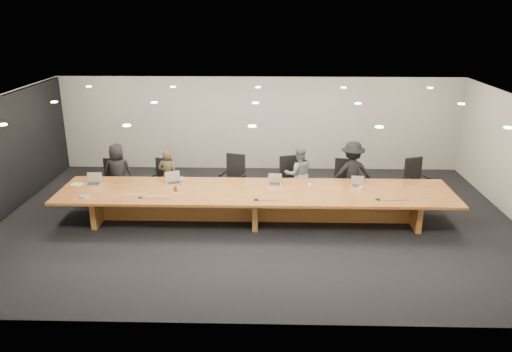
{
  "coord_description": "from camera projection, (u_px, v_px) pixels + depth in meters",
  "views": [
    {
      "loc": [
        0.29,
        -10.68,
        4.75
      ],
      "look_at": [
        0.0,
        0.3,
        1.0
      ],
      "focal_mm": 35.0,
      "sensor_mm": 36.0,
      "label": 1
    }
  ],
  "objects": [
    {
      "name": "ground",
      "position": [
        256.0,
        221.0,
        11.64
      ],
      "size": [
        12.0,
        12.0,
        0.0
      ],
      "primitive_type": "plane",
      "color": "black",
      "rests_on": "ground"
    },
    {
      "name": "laptop_b",
      "position": [
        174.0,
        178.0,
        11.81
      ],
      "size": [
        0.43,
        0.38,
        0.28
      ],
      "primitive_type": null,
      "rotation": [
        0.0,
        0.0,
        0.43
      ],
      "color": "tan",
      "rests_on": "conference_table"
    },
    {
      "name": "paper_cup_near",
      "position": [
        310.0,
        186.0,
        11.56
      ],
      "size": [
        0.08,
        0.08,
        0.09
      ],
      "primitive_type": "cone",
      "rotation": [
        0.0,
        0.0,
        0.07
      ],
      "color": "white",
      "rests_on": "conference_table"
    },
    {
      "name": "chair_right",
      "position": [
        342.0,
        181.0,
        12.65
      ],
      "size": [
        0.68,
        0.68,
        1.1
      ],
      "primitive_type": null,
      "rotation": [
        0.0,
        0.0,
        -0.24
      ],
      "color": "black",
      "rests_on": "ground"
    },
    {
      "name": "chair_mid_right",
      "position": [
        291.0,
        179.0,
        12.65
      ],
      "size": [
        0.72,
        0.72,
        1.17
      ],
      "primitive_type": null,
      "rotation": [
        0.0,
        0.0,
        0.24
      ],
      "color": "black",
      "rests_on": "ground"
    },
    {
      "name": "laptop_a",
      "position": [
        93.0,
        179.0,
        11.74
      ],
      "size": [
        0.35,
        0.26,
        0.27
      ],
      "primitive_type": null,
      "rotation": [
        0.0,
        0.0,
        0.02
      ],
      "color": "beige",
      "rests_on": "conference_table"
    },
    {
      "name": "person_b",
      "position": [
        168.0,
        176.0,
        12.6
      ],
      "size": [
        0.53,
        0.38,
        1.36
      ],
      "primitive_type": "imported",
      "rotation": [
        0.0,
        0.0,
        3.03
      ],
      "color": "#3B3220",
      "rests_on": "ground"
    },
    {
      "name": "chair_left",
      "position": [
        161.0,
        180.0,
        12.68
      ],
      "size": [
        0.69,
        0.69,
        1.09
      ],
      "primitive_type": null,
      "rotation": [
        0.0,
        0.0,
        -0.28
      ],
      "color": "black",
      "rests_on": "ground"
    },
    {
      "name": "chair_mid_left",
      "position": [
        232.0,
        178.0,
        12.7
      ],
      "size": [
        0.77,
        0.77,
        1.2
      ],
      "primitive_type": null,
      "rotation": [
        0.0,
        0.0,
        -0.32
      ],
      "color": "black",
      "rests_on": "ground"
    },
    {
      "name": "conference_table",
      "position": [
        256.0,
        200.0,
        11.48
      ],
      "size": [
        9.0,
        1.8,
        0.75
      ],
      "color": "brown",
      "rests_on": "ground"
    },
    {
      "name": "chair_far_right",
      "position": [
        417.0,
        181.0,
        12.56
      ],
      "size": [
        0.75,
        0.75,
        1.15
      ],
      "primitive_type": null,
      "rotation": [
        0.0,
        0.0,
        0.33
      ],
      "color": "black",
      "rests_on": "ground"
    },
    {
      "name": "chair_far_left",
      "position": [
        109.0,
        180.0,
        12.77
      ],
      "size": [
        0.62,
        0.62,
        1.06
      ],
      "primitive_type": null,
      "rotation": [
        0.0,
        0.0,
        -0.16
      ],
      "color": "black",
      "rests_on": "ground"
    },
    {
      "name": "laptop_e",
      "position": [
        358.0,
        182.0,
        11.64
      ],
      "size": [
        0.31,
        0.24,
        0.23
      ],
      "primitive_type": null,
      "rotation": [
        0.0,
        0.0,
        -0.12
      ],
      "color": "tan",
      "rests_on": "conference_table"
    },
    {
      "name": "laptop_d",
      "position": [
        275.0,
        180.0,
        11.75
      ],
      "size": [
        0.34,
        0.26,
        0.25
      ],
      "primitive_type": null,
      "rotation": [
        0.0,
        0.0,
        -0.09
      ],
      "color": "tan",
      "rests_on": "conference_table"
    },
    {
      "name": "paper_cup_far",
      "position": [
        360.0,
        188.0,
        11.4
      ],
      "size": [
        0.11,
        0.11,
        0.1
      ],
      "primitive_type": "cone",
      "rotation": [
        0.0,
        0.0,
        -0.31
      ],
      "color": "beige",
      "rests_on": "conference_table"
    },
    {
      "name": "person_c",
      "position": [
        299.0,
        174.0,
        12.55
      ],
      "size": [
        0.79,
        0.65,
        1.48
      ],
      "primitive_type": "imported",
      "rotation": [
        0.0,
        0.0,
        3.28
      ],
      "color": "slate",
      "rests_on": "ground"
    },
    {
      "name": "lime_gadget",
      "position": [
        77.0,
        183.0,
        11.78
      ],
      "size": [
        0.18,
        0.13,
        0.02
      ],
      "primitive_type": "cube",
      "rotation": [
        0.0,
        0.0,
        0.33
      ],
      "color": "#67CD36",
      "rests_on": "notepad"
    },
    {
      "name": "amber_mug",
      "position": [
        176.0,
        189.0,
        11.36
      ],
      "size": [
        0.12,
        0.12,
        0.11
      ],
      "primitive_type": "cylinder",
      "rotation": [
        0.0,
        0.0,
        -0.43
      ],
      "color": "brown",
      "rests_on": "conference_table"
    },
    {
      "name": "mic_center",
      "position": [
        256.0,
        199.0,
        10.84
      ],
      "size": [
        0.17,
        0.17,
        0.03
      ],
      "primitive_type": "cone",
      "rotation": [
        0.0,
        0.0,
        0.34
      ],
      "color": "black",
      "rests_on": "conference_table"
    },
    {
      "name": "mic_right",
      "position": [
        378.0,
        199.0,
        10.86
      ],
      "size": [
        0.14,
        0.14,
        0.03
      ],
      "primitive_type": "cone",
      "rotation": [
        0.0,
        0.0,
        -0.11
      ],
      "color": "black",
      "rests_on": "conference_table"
    },
    {
      "name": "water_bottle",
      "position": [
        182.0,
        181.0,
        11.72
      ],
      "size": [
        0.06,
        0.06,
        0.2
      ],
      "primitive_type": "cylinder",
      "rotation": [
        0.0,
        0.0,
        -0.04
      ],
      "color": "silver",
      "rests_on": "conference_table"
    },
    {
      "name": "back_wall",
      "position": [
        259.0,
        124.0,
        14.98
      ],
      "size": [
        12.0,
        0.02,
        2.8
      ],
      "primitive_type": "cube",
      "color": "beige",
      "rests_on": "ground"
    },
    {
      "name": "notepad",
      "position": [
        77.0,
        184.0,
        11.78
      ],
      "size": [
        0.3,
        0.27,
        0.02
      ],
      "primitive_type": "cube",
      "rotation": [
        0.0,
        0.0,
        -0.29
      ],
      "color": "silver",
      "rests_on": "conference_table"
    },
    {
      "name": "mic_left",
      "position": [
        140.0,
        197.0,
        10.96
      ],
      "size": [
        0.14,
        0.14,
        0.03
      ],
      "primitive_type": "cone",
      "rotation": [
        0.0,
        0.0,
        -0.41
      ],
      "color": "black",
      "rests_on": "conference_table"
    },
    {
      "name": "person_a",
      "position": [
        118.0,
        172.0,
        12.64
      ],
      "size": [
        0.77,
        0.54,
        1.5
      ],
      "primitive_type": "imported",
      "rotation": [
        0.0,
        0.0,
        3.22
      ],
      "color": "black",
      "rests_on": "ground"
    },
    {
      "name": "person_d",
      "position": [
        352.0,
        173.0,
        12.38
      ],
      "size": [
        1.11,
        0.72,
        1.62
      ],
      "primitive_type": "imported",
      "rotation": [
        0.0,
        0.0,
        3.26
      ],
      "color": "black",
      "rests_on": "ground"
    },
    {
      "name": "av_box",
      "position": [
        84.0,
        196.0,
        11.01
      ],
      "size": [
        0.24,
        0.22,
        0.03
      ],
      "primitive_type": "cube",
      "rotation": [
        0.0,
        0.0,
        -0.38
      ],
      "color": "silver",
      "rests_on": "conference_table"
    }
  ]
}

